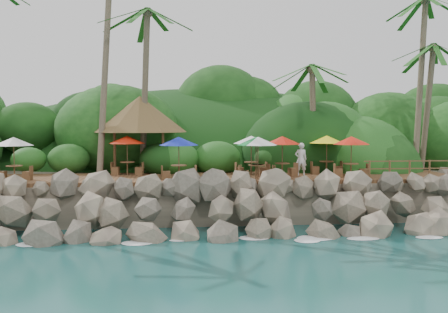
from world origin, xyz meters
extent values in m
plane|color=#19514F|center=(0.00, 0.00, 0.00)|extent=(140.00, 140.00, 0.00)
cube|color=gray|center=(0.00, 16.00, 1.05)|extent=(32.00, 25.20, 2.10)
ellipsoid|color=#143811|center=(0.00, 23.50, 0.00)|extent=(44.80, 28.00, 15.40)
cube|color=brown|center=(0.00, 6.00, 2.20)|extent=(26.00, 5.00, 0.20)
ellipsoid|color=white|center=(-9.00, 0.30, 0.03)|extent=(1.20, 0.80, 0.06)
ellipsoid|color=white|center=(-6.00, 0.30, 0.03)|extent=(1.20, 0.80, 0.06)
ellipsoid|color=white|center=(-3.00, 0.30, 0.03)|extent=(1.20, 0.80, 0.06)
ellipsoid|color=white|center=(0.00, 0.30, 0.03)|extent=(1.20, 0.80, 0.06)
ellipsoid|color=white|center=(3.00, 0.30, 0.03)|extent=(1.20, 0.80, 0.06)
ellipsoid|color=white|center=(6.00, 0.30, 0.03)|extent=(1.20, 0.80, 0.06)
ellipsoid|color=white|center=(9.00, 0.30, 0.03)|extent=(1.20, 0.80, 0.06)
cylinder|color=brown|center=(-6.73, 8.89, 9.06)|extent=(0.89, 3.41, 13.25)
cylinder|color=brown|center=(-4.46, 9.12, 7.14)|extent=(0.91, 0.91, 9.68)
ellipsoid|color=#23601E|center=(-4.46, 9.12, 11.97)|extent=(6.00, 6.00, 2.40)
cylinder|color=brown|center=(5.79, 8.72, 5.52)|extent=(0.77, 0.72, 6.45)
ellipsoid|color=#23601E|center=(5.79, 8.72, 8.74)|extent=(6.00, 6.00, 2.40)
cylinder|color=brown|center=(12.61, 8.63, 7.77)|extent=(1.64, 1.92, 10.86)
cylinder|color=brown|center=(13.19, 8.80, 6.20)|extent=(0.74, 1.13, 7.80)
ellipsoid|color=#23601E|center=(13.19, 8.80, 10.10)|extent=(6.00, 6.00, 2.40)
cylinder|color=brown|center=(-6.19, 8.07, 3.50)|extent=(0.16, 0.16, 2.40)
cylinder|color=brown|center=(-3.39, 8.07, 3.50)|extent=(0.16, 0.16, 2.40)
cylinder|color=brown|center=(-6.19, 10.87, 3.50)|extent=(0.16, 0.16, 2.40)
cylinder|color=brown|center=(-3.39, 10.87, 3.50)|extent=(0.16, 0.16, 2.40)
cone|color=brown|center=(-4.79, 9.47, 5.80)|extent=(5.69, 5.69, 2.20)
cylinder|color=brown|center=(3.17, 5.46, 2.66)|extent=(0.08, 0.08, 0.73)
cylinder|color=brown|center=(3.17, 5.46, 3.04)|extent=(0.82, 0.82, 0.05)
cylinder|color=brown|center=(3.17, 5.46, 3.38)|extent=(0.05, 0.05, 2.16)
cone|color=red|center=(3.17, 5.46, 4.31)|extent=(2.06, 2.06, 0.44)
cube|color=brown|center=(2.52, 5.24, 2.53)|extent=(0.53, 0.53, 0.45)
cube|color=brown|center=(3.82, 5.69, 2.53)|extent=(0.53, 0.53, 0.45)
cylinder|color=brown|center=(6.04, 6.65, 2.66)|extent=(0.08, 0.08, 0.73)
cylinder|color=brown|center=(6.04, 6.65, 3.04)|extent=(0.82, 0.82, 0.05)
cylinder|color=brown|center=(6.04, 6.65, 3.38)|extent=(0.05, 0.05, 2.16)
cone|color=yellow|center=(6.04, 6.65, 4.31)|extent=(2.06, 2.06, 0.44)
cube|color=brown|center=(5.36, 6.64, 2.53)|extent=(0.42, 0.42, 0.45)
cube|color=brown|center=(6.73, 6.65, 2.53)|extent=(0.42, 0.42, 0.45)
cylinder|color=brown|center=(1.60, 6.49, 2.66)|extent=(0.08, 0.08, 0.73)
cylinder|color=brown|center=(1.60, 6.49, 3.04)|extent=(0.82, 0.82, 0.05)
cylinder|color=brown|center=(1.60, 6.49, 3.38)|extent=(0.05, 0.05, 2.16)
cone|color=white|center=(1.60, 6.49, 4.31)|extent=(2.06, 2.06, 0.44)
cube|color=brown|center=(0.92, 6.43, 2.53)|extent=(0.45, 0.45, 0.45)
cube|color=brown|center=(2.29, 6.55, 2.53)|extent=(0.45, 0.45, 0.45)
cylinder|color=brown|center=(6.87, 4.84, 2.66)|extent=(0.08, 0.08, 0.73)
cylinder|color=brown|center=(6.87, 4.84, 3.04)|extent=(0.82, 0.82, 0.05)
cylinder|color=brown|center=(6.87, 4.84, 3.38)|extent=(0.05, 0.05, 2.16)
cone|color=red|center=(6.87, 4.84, 4.31)|extent=(2.06, 2.06, 0.44)
cube|color=brown|center=(6.18, 4.92, 2.53)|extent=(0.46, 0.46, 0.45)
cube|color=brown|center=(7.55, 4.76, 2.53)|extent=(0.46, 0.46, 0.45)
cylinder|color=brown|center=(-11.03, 5.23, 2.66)|extent=(0.08, 0.08, 0.73)
cylinder|color=brown|center=(-11.03, 5.23, 3.04)|extent=(0.82, 0.82, 0.05)
cylinder|color=brown|center=(-11.03, 5.23, 3.38)|extent=(0.05, 0.05, 2.16)
cone|color=silver|center=(-11.03, 5.23, 4.31)|extent=(2.06, 2.06, 0.44)
cube|color=brown|center=(-11.71, 5.33, 2.53)|extent=(0.47, 0.47, 0.45)
cube|color=brown|center=(-10.35, 5.13, 2.53)|extent=(0.47, 0.47, 0.45)
cylinder|color=brown|center=(1.54, 4.45, 2.66)|extent=(0.08, 0.08, 0.73)
cylinder|color=brown|center=(1.54, 4.45, 3.04)|extent=(0.82, 0.82, 0.05)
cylinder|color=brown|center=(1.54, 4.45, 3.38)|extent=(0.05, 0.05, 2.16)
cone|color=#0D7D2E|center=(1.54, 4.45, 4.31)|extent=(2.06, 2.06, 0.44)
cube|color=brown|center=(0.86, 4.49, 2.53)|extent=(0.44, 0.44, 0.45)
cube|color=brown|center=(2.23, 4.40, 2.53)|extent=(0.44, 0.44, 0.45)
cylinder|color=brown|center=(1.64, 4.40, 2.66)|extent=(0.08, 0.08, 0.73)
cylinder|color=brown|center=(1.64, 4.40, 3.04)|extent=(0.82, 0.82, 0.05)
cylinder|color=brown|center=(1.64, 4.40, 3.38)|extent=(0.05, 0.05, 2.16)
cone|color=white|center=(1.64, 4.40, 4.31)|extent=(2.06, 2.06, 0.44)
cube|color=brown|center=(0.96, 4.51, 2.53)|extent=(0.47, 0.47, 0.45)
cube|color=brown|center=(2.32, 4.29, 2.53)|extent=(0.47, 0.47, 0.45)
cylinder|color=brown|center=(-5.41, 7.26, 2.66)|extent=(0.08, 0.08, 0.73)
cylinder|color=brown|center=(-5.41, 7.26, 3.04)|extent=(0.82, 0.82, 0.05)
cylinder|color=brown|center=(-5.41, 7.26, 3.38)|extent=(0.05, 0.05, 2.16)
cone|color=red|center=(-5.41, 7.26, 4.31)|extent=(2.06, 2.06, 0.44)
cube|color=brown|center=(-6.09, 7.38, 2.53)|extent=(0.48, 0.48, 0.45)
cube|color=brown|center=(-4.73, 7.15, 2.53)|extent=(0.48, 0.48, 0.45)
cylinder|color=brown|center=(-2.52, 4.67, 2.66)|extent=(0.08, 0.08, 0.73)
cylinder|color=brown|center=(-2.52, 4.67, 3.04)|extent=(0.82, 0.82, 0.05)
cylinder|color=brown|center=(-2.52, 4.67, 3.38)|extent=(0.05, 0.05, 2.16)
cone|color=#0C1CA7|center=(-2.52, 4.67, 4.31)|extent=(2.06, 2.06, 0.44)
cube|color=brown|center=(-3.20, 4.59, 2.53)|extent=(0.46, 0.46, 0.45)
cube|color=brown|center=(-1.83, 4.76, 2.53)|extent=(0.46, 0.46, 0.45)
cylinder|color=brown|center=(7.45, 3.65, 2.80)|extent=(0.10, 0.10, 1.00)
cylinder|color=brown|center=(8.55, 3.65, 2.80)|extent=(0.10, 0.10, 1.00)
cylinder|color=brown|center=(9.65, 3.65, 2.80)|extent=(0.10, 0.10, 1.00)
cylinder|color=brown|center=(10.75, 3.65, 2.80)|extent=(0.10, 0.10, 1.00)
cube|color=brown|center=(11.30, 3.65, 3.25)|extent=(8.30, 0.06, 0.06)
cube|color=brown|center=(11.30, 3.65, 2.85)|extent=(8.30, 0.06, 0.06)
imported|color=silver|center=(4.30, 5.76, 3.23)|extent=(0.70, 0.49, 1.85)
camera|label=1|loc=(-2.92, -22.62, 5.29)|focal=41.71mm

